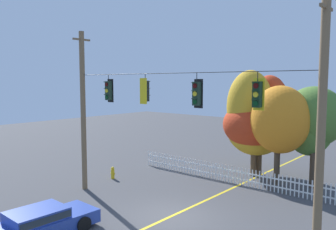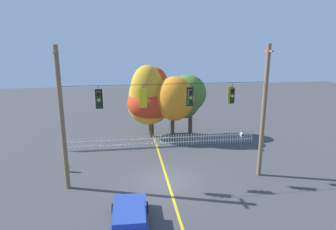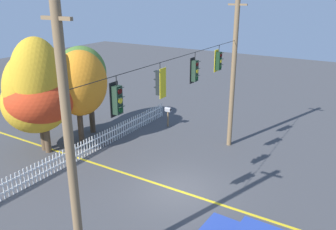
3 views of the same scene
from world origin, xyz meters
name	(u,v)px [view 3 (image 3 of 3)]	position (x,y,z in m)	size (l,w,h in m)	color
ground	(178,191)	(0.00, 0.00, 0.00)	(80.00, 80.00, 0.00)	#424244
lane_centerline_stripe	(178,191)	(0.00, 0.00, 0.00)	(0.16, 36.00, 0.01)	gold
signal_support_span	(179,102)	(0.00, 0.00, 4.52)	(13.05, 1.10, 8.90)	brown
traffic_signal_northbound_primary	(117,100)	(-4.16, 0.01, 5.67)	(0.43, 0.38, 1.44)	black
traffic_signal_northbound_secondary	(160,83)	(-1.51, -0.01, 5.70)	(0.43, 0.38, 1.40)	black
traffic_signal_westbound_side	(195,71)	(1.44, 0.01, 5.64)	(0.43, 0.38, 1.47)	black
traffic_signal_southbound_primary	(218,61)	(4.13, 0.01, 5.68)	(0.43, 0.38, 1.41)	black
white_picket_fence	(87,147)	(0.57, 6.50, 0.53)	(16.27, 0.06, 1.05)	white
autumn_maple_near_fence	(35,92)	(-0.53, 9.08, 3.74)	(3.91, 3.82, 6.88)	brown
autumn_maple_mid	(40,91)	(-0.14, 9.21, 3.70)	(4.11, 3.87, 6.56)	brown
autumn_oak_far_east	(77,83)	(1.59, 7.99, 3.98)	(3.75, 3.04, 5.92)	#473828
autumn_maple_far_west	(81,76)	(3.14, 9.20, 3.94)	(3.58, 3.03, 5.87)	#473828
roadside_mailbox	(168,111)	(7.07, 4.95, 1.17)	(0.25, 0.44, 1.44)	brown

